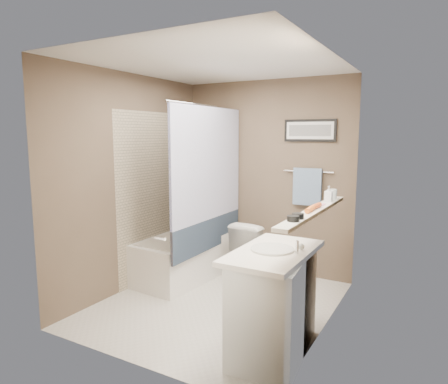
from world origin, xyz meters
The scene contains 34 objects.
ground centered at (0.00, 0.00, 0.00)m, with size 2.50×2.50×0.00m, color silver.
ceiling centered at (0.00, 0.00, 2.38)m, with size 2.20×2.50×0.04m, color white.
wall_back centered at (0.00, 1.23, 1.20)m, with size 2.20×0.04×2.40m, color brown.
wall_front centered at (0.00, -1.23, 1.20)m, with size 2.20×0.04×2.40m, color brown.
wall_left centered at (-1.08, 0.00, 1.20)m, with size 0.04×2.50×2.40m, color brown.
wall_right centered at (1.08, 0.00, 1.20)m, with size 0.04×2.50×2.40m, color brown.
tile_surround centered at (-1.09, 0.50, 1.00)m, with size 0.02×1.55×2.00m, color tan.
curtain_rod centered at (-0.40, 0.50, 2.05)m, with size 0.02×0.02×1.55m, color silver.
curtain_upper centered at (-0.40, 0.50, 1.40)m, with size 0.03×1.45×1.28m, color white.
curtain_lower centered at (-0.40, 0.50, 0.58)m, with size 0.03×1.45×0.36m, color #2A3A4E.
mirror centered at (1.09, -0.15, 1.62)m, with size 0.02×1.60×1.00m, color silver.
shelf centered at (1.04, -0.15, 1.10)m, with size 0.12×1.60×0.03m, color silver.
towel_bar centered at (0.55, 1.22, 1.30)m, with size 0.02×0.02×0.60m, color silver.
towel centered at (0.55, 1.20, 1.12)m, with size 0.34×0.05×0.44m, color #9CBFE3.
art_frame centered at (0.55, 1.23, 1.78)m, with size 0.62×0.03×0.26m, color black.
art_mat centered at (0.55, 1.22, 1.78)m, with size 0.56×0.00×0.20m, color white.
art_image centered at (0.55, 1.22, 1.78)m, with size 0.50×0.00×0.13m, color #595959.
door centered at (0.55, -1.24, 1.00)m, with size 0.80×0.02×2.00m, color silver.
door_handle centered at (0.22, -1.19, 1.00)m, with size 0.02×0.02×0.10m, color silver.
bathtub centered at (-0.75, 0.59, 0.25)m, with size 0.70×1.50×0.50m, color white.
tub_rim centered at (-0.75, 0.59, 0.50)m, with size 0.56×1.36×0.02m, color beige.
toilet centered at (0.05, 0.90, 0.36)m, with size 0.40×0.70×0.71m, color white.
vanity centered at (0.85, -0.56, 0.40)m, with size 0.50×0.90×0.80m, color white.
countertop centered at (0.84, -0.56, 0.82)m, with size 0.54×0.96×0.04m, color white.
sink_basin centered at (0.83, -0.56, 0.85)m, with size 0.34×0.34×0.01m, color silver.
faucet_spout centered at (1.03, -0.56, 0.89)m, with size 0.02×0.02×0.10m, color silver.
faucet_knob centered at (1.03, -0.46, 0.87)m, with size 0.05×0.05×0.05m, color silver.
candle_bowl_near centered at (1.04, -0.68, 1.14)m, with size 0.09×0.09×0.04m, color black.
candle_bowl_far centered at (1.04, -0.58, 1.14)m, with size 0.09×0.09×0.04m, color black.
hair_brush_front centered at (1.04, -0.27, 1.14)m, with size 0.04×0.04×0.22m, color orange.
hair_brush_back centered at (1.04, -0.13, 1.14)m, with size 0.04×0.04×0.22m, color #BF4A1B.
pink_comb centered at (1.04, 0.05, 1.12)m, with size 0.03×0.16×0.01m, color pink.
glass_jar centered at (1.04, 0.44, 1.17)m, with size 0.08×0.08×0.10m, color silver.
soap_bottle centered at (1.04, 0.29, 1.19)m, with size 0.07×0.07×0.15m, color #999999.
Camera 1 is at (1.97, -3.38, 1.73)m, focal length 32.00 mm.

